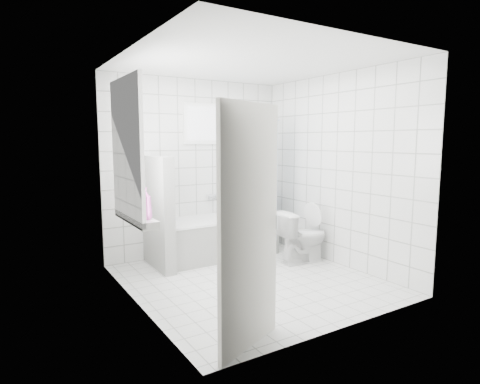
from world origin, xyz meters
TOP-DOWN VIEW (x-y plane):
  - ground at (0.00, 0.00)m, footprint 3.00×3.00m
  - ceiling at (0.00, 0.00)m, footprint 3.00×3.00m
  - wall_back at (0.00, 1.50)m, footprint 2.80×0.02m
  - wall_front at (0.00, -1.50)m, footprint 2.80×0.02m
  - wall_left at (-1.40, 0.00)m, footprint 0.02×3.00m
  - wall_right at (1.40, 0.00)m, footprint 0.02×3.00m
  - window_left at (-1.35, 0.30)m, footprint 0.01×0.90m
  - window_back at (0.10, 1.46)m, footprint 0.50×0.01m
  - window_sill at (-1.31, 0.30)m, footprint 0.18×1.02m
  - door at (-0.88, -1.32)m, footprint 0.75×0.35m
  - bathtub at (0.15, 1.12)m, footprint 1.72×0.77m
  - partition_wall at (-0.77, 1.07)m, footprint 0.15×0.85m
  - tiled_ledge at (1.21, 1.38)m, footprint 0.40×0.24m
  - toilet at (1.03, 0.24)m, footprint 0.75×0.48m
  - curtain_rod at (0.95, 1.10)m, footprint 0.02×0.80m
  - shower_curtain at (0.95, 0.97)m, footprint 0.14×0.48m
  - tub_faucet at (0.25, 1.46)m, footprint 0.18×0.06m
  - sill_bottles at (-1.30, 0.21)m, footprint 0.18×0.77m
  - ledge_bottles at (1.20, 1.36)m, footprint 0.18×0.19m

SIDE VIEW (x-z plane):
  - ground at x=0.00m, z-range 0.00..0.00m
  - tiled_ledge at x=1.21m, z-range 0.00..0.55m
  - bathtub at x=0.15m, z-range 0.00..0.58m
  - toilet at x=1.03m, z-range 0.00..0.73m
  - ledge_bottles at x=1.20m, z-range 0.54..0.81m
  - partition_wall at x=-0.77m, z-range 0.00..1.50m
  - tub_faucet at x=0.25m, z-range 0.82..0.88m
  - window_sill at x=-1.31m, z-range 0.82..0.90m
  - door at x=-0.88m, z-range 0.00..2.00m
  - sill_bottles at x=-1.30m, z-range 0.86..1.20m
  - shower_curtain at x=0.95m, z-range 0.21..1.99m
  - wall_back at x=0.00m, z-range 0.00..2.60m
  - wall_front at x=0.00m, z-range 0.00..2.60m
  - wall_left at x=-1.40m, z-range 0.00..2.60m
  - wall_right at x=1.40m, z-range 0.00..2.60m
  - window_left at x=-1.35m, z-range 0.90..2.30m
  - window_back at x=0.10m, z-range 1.70..2.20m
  - curtain_rod at x=0.95m, z-range 1.99..2.01m
  - ceiling at x=0.00m, z-range 2.60..2.60m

